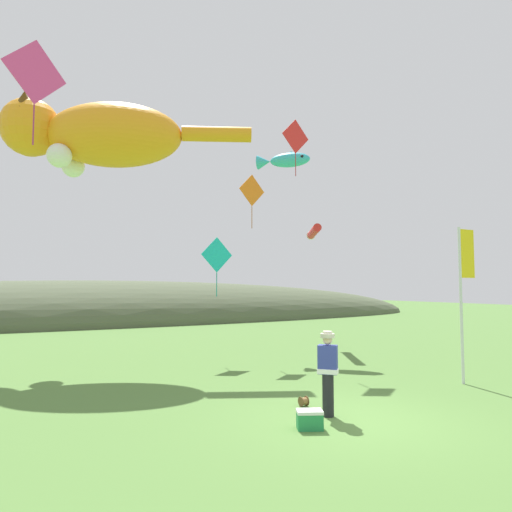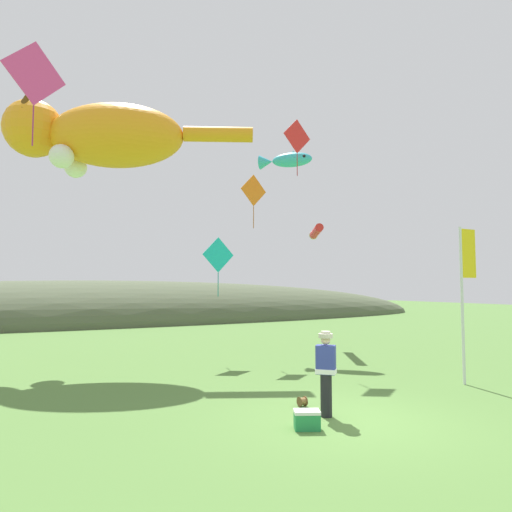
{
  "view_description": "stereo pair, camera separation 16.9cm",
  "coord_description": "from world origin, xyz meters",
  "px_view_note": "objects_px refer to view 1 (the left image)",
  "views": [
    {
      "loc": [
        -6.23,
        -7.45,
        2.72
      ],
      "look_at": [
        0.0,
        4.0,
        3.59
      ],
      "focal_mm": 32.0,
      "sensor_mm": 36.0,
      "label": 1
    },
    {
      "loc": [
        -6.08,
        -7.53,
        2.72
      ],
      "look_at": [
        0.0,
        4.0,
        3.59
      ],
      "focal_mm": 32.0,
      "sensor_mm": 36.0,
      "label": 2
    }
  ],
  "objects_px": {
    "picnic_cooler": "(310,420)",
    "kite_diamond_orange": "(252,191)",
    "kite_tube_streamer": "(314,232)",
    "kite_diamond_teal": "(217,255)",
    "festival_attendant": "(328,370)",
    "kite_spool": "(304,401)",
    "festival_banner_pole": "(464,280)",
    "kite_fish_windsock": "(284,160)",
    "kite_giant_cat": "(97,135)",
    "kite_diamond_pink": "(35,73)",
    "kite_diamond_red": "(295,137)"
  },
  "relations": [
    {
      "from": "kite_diamond_teal",
      "to": "kite_diamond_orange",
      "type": "xyz_separation_m",
      "value": [
        1.7,
        0.39,
        2.69
      ]
    },
    {
      "from": "kite_giant_cat",
      "to": "kite_diamond_teal",
      "type": "distance_m",
      "value": 6.5
    },
    {
      "from": "kite_tube_streamer",
      "to": "kite_diamond_teal",
      "type": "bearing_deg",
      "value": -165.24
    },
    {
      "from": "kite_tube_streamer",
      "to": "kite_diamond_pink",
      "type": "relative_size",
      "value": 1.19
    },
    {
      "from": "kite_tube_streamer",
      "to": "kite_diamond_teal",
      "type": "distance_m",
      "value": 5.86
    },
    {
      "from": "picnic_cooler",
      "to": "kite_giant_cat",
      "type": "height_order",
      "value": "kite_giant_cat"
    },
    {
      "from": "festival_attendant",
      "to": "kite_diamond_teal",
      "type": "bearing_deg",
      "value": 83.75
    },
    {
      "from": "festival_attendant",
      "to": "kite_giant_cat",
      "type": "height_order",
      "value": "kite_giant_cat"
    },
    {
      "from": "kite_giant_cat",
      "to": "festival_banner_pole",
      "type": "bearing_deg",
      "value": -46.94
    },
    {
      "from": "kite_tube_streamer",
      "to": "kite_giant_cat",
      "type": "bearing_deg",
      "value": 175.62
    },
    {
      "from": "kite_fish_windsock",
      "to": "kite_diamond_red",
      "type": "distance_m",
      "value": 2.67
    },
    {
      "from": "kite_diamond_teal",
      "to": "kite_giant_cat",
      "type": "bearing_deg",
      "value": 151.68
    },
    {
      "from": "kite_giant_cat",
      "to": "kite_fish_windsock",
      "type": "xyz_separation_m",
      "value": [
        7.97,
        -0.72,
        -0.08
      ]
    },
    {
      "from": "picnic_cooler",
      "to": "kite_tube_streamer",
      "type": "height_order",
      "value": "kite_tube_streamer"
    },
    {
      "from": "festival_banner_pole",
      "to": "kite_tube_streamer",
      "type": "bearing_deg",
      "value": 83.86
    },
    {
      "from": "picnic_cooler",
      "to": "kite_diamond_red",
      "type": "xyz_separation_m",
      "value": [
        4.6,
        7.36,
        8.42
      ]
    },
    {
      "from": "kite_diamond_pink",
      "to": "kite_diamond_orange",
      "type": "height_order",
      "value": "kite_diamond_pink"
    },
    {
      "from": "kite_diamond_pink",
      "to": "kite_spool",
      "type": "bearing_deg",
      "value": -19.72
    },
    {
      "from": "festival_attendant",
      "to": "kite_fish_windsock",
      "type": "relative_size",
      "value": 0.81
    },
    {
      "from": "kite_giant_cat",
      "to": "kite_diamond_red",
      "type": "distance_m",
      "value": 7.65
    },
    {
      "from": "kite_diamond_teal",
      "to": "festival_attendant",
      "type": "bearing_deg",
      "value": -96.25
    },
    {
      "from": "kite_diamond_orange",
      "to": "kite_diamond_red",
      "type": "bearing_deg",
      "value": -48.83
    },
    {
      "from": "kite_diamond_teal",
      "to": "kite_diamond_pink",
      "type": "relative_size",
      "value": 0.95
    },
    {
      "from": "picnic_cooler",
      "to": "kite_diamond_orange",
      "type": "bearing_deg",
      "value": 68.76
    },
    {
      "from": "festival_attendant",
      "to": "kite_diamond_red",
      "type": "distance_m",
      "value": 10.92
    },
    {
      "from": "festival_banner_pole",
      "to": "kite_fish_windsock",
      "type": "distance_m",
      "value": 10.18
    },
    {
      "from": "kite_giant_cat",
      "to": "kite_diamond_pink",
      "type": "relative_size",
      "value": 3.73
    },
    {
      "from": "kite_diamond_pink",
      "to": "kite_diamond_red",
      "type": "distance_m",
      "value": 10.23
    },
    {
      "from": "festival_attendant",
      "to": "festival_banner_pole",
      "type": "height_order",
      "value": "festival_banner_pole"
    },
    {
      "from": "picnic_cooler",
      "to": "kite_fish_windsock",
      "type": "height_order",
      "value": "kite_fish_windsock"
    },
    {
      "from": "kite_giant_cat",
      "to": "kite_diamond_orange",
      "type": "relative_size",
      "value": 4.01
    },
    {
      "from": "festival_banner_pole",
      "to": "kite_diamond_teal",
      "type": "bearing_deg",
      "value": 123.02
    },
    {
      "from": "kite_diamond_teal",
      "to": "kite_diamond_red",
      "type": "bearing_deg",
      "value": -18.84
    },
    {
      "from": "kite_fish_windsock",
      "to": "kite_tube_streamer",
      "type": "relative_size",
      "value": 0.78
    },
    {
      "from": "kite_tube_streamer",
      "to": "festival_banner_pole",
      "type": "bearing_deg",
      "value": -96.14
    },
    {
      "from": "kite_fish_windsock",
      "to": "kite_diamond_teal",
      "type": "relative_size",
      "value": 0.98
    },
    {
      "from": "kite_diamond_pink",
      "to": "kite_diamond_red",
      "type": "xyz_separation_m",
      "value": [
        9.38,
        3.89,
        1.21
      ]
    },
    {
      "from": "picnic_cooler",
      "to": "kite_diamond_pink",
      "type": "height_order",
      "value": "kite_diamond_pink"
    },
    {
      "from": "festival_attendant",
      "to": "kite_spool",
      "type": "xyz_separation_m",
      "value": [
        0.01,
        0.93,
        -0.84
      ]
    },
    {
      "from": "festival_banner_pole",
      "to": "kite_diamond_pink",
      "type": "bearing_deg",
      "value": 168.82
    },
    {
      "from": "picnic_cooler",
      "to": "kite_giant_cat",
      "type": "distance_m",
      "value": 13.62
    },
    {
      "from": "kite_diamond_orange",
      "to": "kite_spool",
      "type": "bearing_deg",
      "value": -109.22
    },
    {
      "from": "festival_banner_pole",
      "to": "kite_fish_windsock",
      "type": "xyz_separation_m",
      "value": [
        -0.68,
        8.54,
        5.51
      ]
    },
    {
      "from": "kite_spool",
      "to": "kite_diamond_orange",
      "type": "bearing_deg",
      "value": 70.78
    },
    {
      "from": "kite_giant_cat",
      "to": "kite_diamond_red",
      "type": "xyz_separation_m",
      "value": [
        6.96,
        -3.18,
        0.12
      ]
    },
    {
      "from": "picnic_cooler",
      "to": "kite_giant_cat",
      "type": "xyz_separation_m",
      "value": [
        -2.35,
        10.53,
        8.3
      ]
    },
    {
      "from": "festival_attendant",
      "to": "picnic_cooler",
      "type": "height_order",
      "value": "festival_attendant"
    },
    {
      "from": "festival_banner_pole",
      "to": "kite_giant_cat",
      "type": "relative_size",
      "value": 0.5
    },
    {
      "from": "kite_giant_cat",
      "to": "kite_diamond_orange",
      "type": "bearing_deg",
      "value": -17.34
    },
    {
      "from": "kite_fish_windsock",
      "to": "kite_diamond_teal",
      "type": "bearing_deg",
      "value": -159.43
    }
  ]
}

